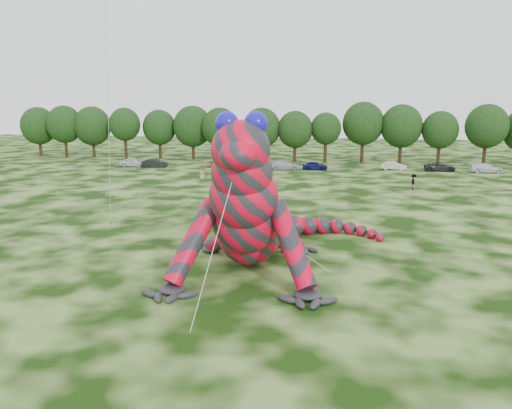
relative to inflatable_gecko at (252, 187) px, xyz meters
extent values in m
plane|color=#16330A|center=(1.69, -0.88, -4.93)|extent=(240.00, 240.00, 0.00)
cylinder|color=silver|center=(-12.82, 6.52, 4.22)|extent=(0.02, 0.02, 18.68)
cylinder|color=#382314|center=(-13.89, 8.02, -4.81)|extent=(0.08, 0.08, 0.24)
imported|color=silver|center=(-28.06, 45.33, -4.21)|extent=(4.28, 1.80, 1.45)
imported|color=black|center=(-24.23, 45.34, -4.24)|extent=(4.36, 2.00, 1.39)
imported|color=maroon|center=(-12.47, 47.07, -4.20)|extent=(5.32, 2.56, 1.46)
imported|color=#B5B9C0|center=(-3.09, 45.64, -4.20)|extent=(5.22, 2.62, 1.45)
imported|color=#101050|center=(1.59, 46.38, -4.26)|extent=(4.09, 1.94, 1.35)
imported|color=beige|center=(13.67, 48.58, -4.29)|extent=(4.03, 1.78, 1.29)
imported|color=#252628|center=(20.50, 48.33, -4.29)|extent=(4.72, 2.30, 1.29)
imported|color=silver|center=(26.93, 47.55, -4.22)|extent=(5.01, 2.29, 1.42)
imported|color=gray|center=(14.29, 30.53, -4.01)|extent=(0.96, 1.32, 1.84)
imported|color=gray|center=(-13.00, 33.64, -4.00)|extent=(0.94, 0.64, 1.86)
imported|color=gray|center=(-4.65, 21.90, -4.15)|extent=(0.95, 0.88, 1.56)
imported|color=gray|center=(-6.91, 22.47, -4.10)|extent=(0.65, 0.73, 1.67)
camera|label=1|loc=(5.68, -31.21, 5.33)|focal=35.00mm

